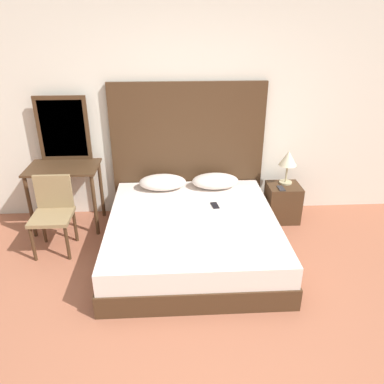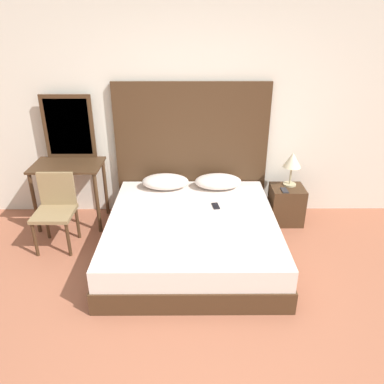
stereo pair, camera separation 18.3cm
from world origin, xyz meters
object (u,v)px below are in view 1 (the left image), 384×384
(phone_on_bed, at_px, (215,205))
(chair, at_px, (53,209))
(table_lamp, at_px, (288,160))
(vanity_desk, at_px, (65,178))
(bed, at_px, (193,235))
(phone_on_nightstand, at_px, (281,188))
(nightstand, at_px, (282,202))

(phone_on_bed, relative_size, chair, 0.19)
(table_lamp, relative_size, vanity_desk, 0.52)
(phone_on_bed, distance_m, table_lamp, 1.13)
(table_lamp, distance_m, vanity_desk, 2.70)
(bed, height_order, phone_on_bed, phone_on_bed)
(vanity_desk, bearing_deg, phone_on_bed, -14.15)
(phone_on_bed, relative_size, table_lamp, 0.38)
(phone_on_nightstand, bearing_deg, bed, -151.66)
(table_lamp, xyz_separation_m, phone_on_nightstand, (-0.10, -0.17, -0.31))
(phone_on_nightstand, bearing_deg, table_lamp, 58.97)
(table_lamp, relative_size, phone_on_nightstand, 2.78)
(phone_on_nightstand, bearing_deg, phone_on_bed, -157.50)
(bed, height_order, vanity_desk, vanity_desk)
(bed, relative_size, nightstand, 4.09)
(phone_on_bed, bearing_deg, bed, -136.81)
(nightstand, relative_size, vanity_desk, 0.58)
(bed, xyz_separation_m, phone_on_nightstand, (1.12, 0.60, 0.26))
(bed, height_order, nightstand, nightstand)
(vanity_desk, bearing_deg, phone_on_nightstand, -1.93)
(phone_on_bed, height_order, chair, chair)
(table_lamp, relative_size, chair, 0.51)
(table_lamp, bearing_deg, bed, -147.73)
(nightstand, height_order, vanity_desk, vanity_desk)
(bed, xyz_separation_m, phone_on_bed, (0.27, 0.25, 0.23))
(nightstand, xyz_separation_m, vanity_desk, (-2.66, -0.00, 0.40))
(phone_on_bed, xyz_separation_m, vanity_desk, (-1.74, 0.44, 0.19))
(phone_on_bed, height_order, phone_on_nightstand, phone_on_nightstand)
(nightstand, distance_m, table_lamp, 0.55)
(table_lamp, height_order, chair, table_lamp)
(nightstand, distance_m, chair, 2.74)
(bed, distance_m, vanity_desk, 1.68)
(bed, xyz_separation_m, vanity_desk, (-1.48, 0.69, 0.42))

